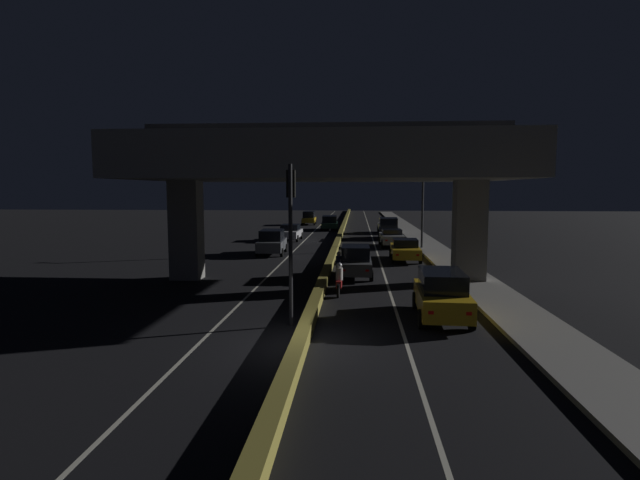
{
  "coord_description": "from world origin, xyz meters",
  "views": [
    {
      "loc": [
        1.66,
        -14.98,
        4.8
      ],
      "look_at": [
        -0.61,
        15.82,
        1.67
      ],
      "focal_mm": 28.0,
      "sensor_mm": 36.0,
      "label": 1
    }
  ],
  "objects_px": {
    "car_dark_green_third_oncoming": "(330,222)",
    "pedestrian_on_sidewalk": "(477,263)",
    "car_taxi_yellow_third": "(405,250)",
    "car_white_sixth": "(387,225)",
    "car_taxi_yellow_lead": "(442,294)",
    "car_grey_second": "(356,261)",
    "car_silver_fourth": "(392,237)",
    "motorcycle_white_filtering_mid": "(339,265)",
    "car_grey_lead_oncoming": "(272,242)",
    "traffic_light_left_of_median": "(291,217)",
    "car_white_second_oncoming": "(290,232)",
    "street_lamp": "(420,186)",
    "car_taxi_yellow_fourth_oncoming": "(309,218)",
    "car_black_fifth": "(389,228)",
    "motorcycle_red_filtering_near": "(339,281)"
  },
  "relations": [
    {
      "from": "car_dark_green_third_oncoming",
      "to": "pedestrian_on_sidewalk",
      "type": "bearing_deg",
      "value": 13.84
    },
    {
      "from": "car_taxi_yellow_third",
      "to": "car_white_sixth",
      "type": "bearing_deg",
      "value": 1.41
    },
    {
      "from": "car_taxi_yellow_lead",
      "to": "car_white_sixth",
      "type": "relative_size",
      "value": 1.08
    },
    {
      "from": "car_grey_second",
      "to": "car_silver_fourth",
      "type": "xyz_separation_m",
      "value": [
        3.0,
        14.97,
        -0.11
      ]
    },
    {
      "from": "car_silver_fourth",
      "to": "motorcycle_white_filtering_mid",
      "type": "height_order",
      "value": "car_silver_fourth"
    },
    {
      "from": "car_grey_second",
      "to": "car_grey_lead_oncoming",
      "type": "relative_size",
      "value": 0.89
    },
    {
      "from": "traffic_light_left_of_median",
      "to": "car_grey_lead_oncoming",
      "type": "relative_size",
      "value": 1.28
    },
    {
      "from": "pedestrian_on_sidewalk",
      "to": "car_dark_green_third_oncoming",
      "type": "bearing_deg",
      "value": 106.09
    },
    {
      "from": "car_silver_fourth",
      "to": "car_white_second_oncoming",
      "type": "xyz_separation_m",
      "value": [
        -9.25,
        4.62,
        0.01
      ]
    },
    {
      "from": "street_lamp",
      "to": "car_taxi_yellow_lead",
      "type": "bearing_deg",
      "value": -94.79
    },
    {
      "from": "car_silver_fourth",
      "to": "car_taxi_yellow_fourth_oncoming",
      "type": "relative_size",
      "value": 1.04
    },
    {
      "from": "street_lamp",
      "to": "car_white_second_oncoming",
      "type": "distance_m",
      "value": 13.7
    },
    {
      "from": "car_grey_second",
      "to": "car_black_fifth",
      "type": "height_order",
      "value": "car_black_fifth"
    },
    {
      "from": "car_taxi_yellow_lead",
      "to": "car_dark_green_third_oncoming",
      "type": "relative_size",
      "value": 0.94
    },
    {
      "from": "motorcycle_red_filtering_near",
      "to": "car_silver_fourth",
      "type": "bearing_deg",
      "value": -8.3
    },
    {
      "from": "car_white_second_oncoming",
      "to": "motorcycle_white_filtering_mid",
      "type": "relative_size",
      "value": 2.52
    },
    {
      "from": "car_taxi_yellow_third",
      "to": "pedestrian_on_sidewalk",
      "type": "distance_m",
      "value": 8.24
    },
    {
      "from": "car_taxi_yellow_fourth_oncoming",
      "to": "motorcycle_red_filtering_near",
      "type": "height_order",
      "value": "car_taxi_yellow_fourth_oncoming"
    },
    {
      "from": "car_black_fifth",
      "to": "motorcycle_white_filtering_mid",
      "type": "relative_size",
      "value": 2.49
    },
    {
      "from": "car_black_fifth",
      "to": "car_white_second_oncoming",
      "type": "bearing_deg",
      "value": 106.85
    },
    {
      "from": "street_lamp",
      "to": "pedestrian_on_sidewalk",
      "type": "bearing_deg",
      "value": -84.77
    },
    {
      "from": "car_taxi_yellow_third",
      "to": "car_black_fifth",
      "type": "bearing_deg",
      "value": 2.03
    },
    {
      "from": "car_silver_fourth",
      "to": "car_white_sixth",
      "type": "bearing_deg",
      "value": -3.63
    },
    {
      "from": "car_silver_fourth",
      "to": "motorcycle_white_filtering_mid",
      "type": "relative_size",
      "value": 2.45
    },
    {
      "from": "car_grey_second",
      "to": "car_white_second_oncoming",
      "type": "height_order",
      "value": "car_grey_second"
    },
    {
      "from": "car_silver_fourth",
      "to": "motorcycle_white_filtering_mid",
      "type": "distance_m",
      "value": 15.18
    },
    {
      "from": "street_lamp",
      "to": "motorcycle_white_filtering_mid",
      "type": "relative_size",
      "value": 5.04
    },
    {
      "from": "car_grey_second",
      "to": "car_taxi_yellow_third",
      "type": "xyz_separation_m",
      "value": [
        3.34,
        6.71,
        -0.14
      ]
    },
    {
      "from": "car_silver_fourth",
      "to": "street_lamp",
      "type": "bearing_deg",
      "value": -133.25
    },
    {
      "from": "car_silver_fourth",
      "to": "pedestrian_on_sidewalk",
      "type": "bearing_deg",
      "value": -170.19
    },
    {
      "from": "traffic_light_left_of_median",
      "to": "motorcycle_white_filtering_mid",
      "type": "height_order",
      "value": "traffic_light_left_of_median"
    },
    {
      "from": "car_white_sixth",
      "to": "motorcycle_red_filtering_near",
      "type": "relative_size",
      "value": 2.26
    },
    {
      "from": "car_grey_lead_oncoming",
      "to": "car_dark_green_third_oncoming",
      "type": "bearing_deg",
      "value": 170.03
    },
    {
      "from": "car_taxi_yellow_lead",
      "to": "car_white_second_oncoming",
      "type": "xyz_separation_m",
      "value": [
        -9.46,
        28.35,
        -0.16
      ]
    },
    {
      "from": "car_silver_fourth",
      "to": "car_black_fifth",
      "type": "bearing_deg",
      "value": -3.67
    },
    {
      "from": "car_white_second_oncoming",
      "to": "pedestrian_on_sidewalk",
      "type": "height_order",
      "value": "pedestrian_on_sidewalk"
    },
    {
      "from": "motorcycle_red_filtering_near",
      "to": "car_white_sixth",
      "type": "bearing_deg",
      "value": -4.66
    },
    {
      "from": "car_taxi_yellow_third",
      "to": "car_dark_green_third_oncoming",
      "type": "xyz_separation_m",
      "value": [
        -6.51,
        25.33,
        0.17
      ]
    },
    {
      "from": "car_white_sixth",
      "to": "pedestrian_on_sidewalk",
      "type": "height_order",
      "value": "pedestrian_on_sidewalk"
    },
    {
      "from": "traffic_light_left_of_median",
      "to": "car_black_fifth",
      "type": "xyz_separation_m",
      "value": [
        5.44,
        32.06,
        -2.8
      ]
    },
    {
      "from": "car_taxi_yellow_fourth_oncoming",
      "to": "pedestrian_on_sidewalk",
      "type": "xyz_separation_m",
      "value": [
        12.83,
        -41.87,
        0.03
      ]
    },
    {
      "from": "car_white_sixth",
      "to": "pedestrian_on_sidewalk",
      "type": "bearing_deg",
      "value": -176.35
    },
    {
      "from": "car_black_fifth",
      "to": "pedestrian_on_sidewalk",
      "type": "height_order",
      "value": "car_black_fifth"
    },
    {
      "from": "car_white_second_oncoming",
      "to": "motorcycle_white_filtering_mid",
      "type": "xyz_separation_m",
      "value": [
        5.3,
        -19.28,
        -0.2
      ]
    },
    {
      "from": "car_grey_second",
      "to": "car_silver_fourth",
      "type": "distance_m",
      "value": 15.27
    },
    {
      "from": "traffic_light_left_of_median",
      "to": "car_dark_green_third_oncoming",
      "type": "bearing_deg",
      "value": 91.26
    },
    {
      "from": "car_taxi_yellow_fourth_oncoming",
      "to": "car_dark_green_third_oncoming",
      "type": "bearing_deg",
      "value": 19.76
    },
    {
      "from": "car_grey_second",
      "to": "car_grey_lead_oncoming",
      "type": "xyz_separation_m",
      "value": [
        -6.24,
        9.29,
        0.05
      ]
    },
    {
      "from": "car_grey_lead_oncoming",
      "to": "car_taxi_yellow_fourth_oncoming",
      "type": "relative_size",
      "value": 1.07
    },
    {
      "from": "car_dark_green_third_oncoming",
      "to": "pedestrian_on_sidewalk",
      "type": "relative_size",
      "value": 2.84
    }
  ]
}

